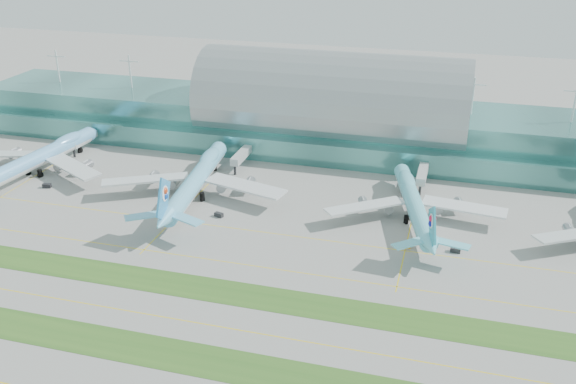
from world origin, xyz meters
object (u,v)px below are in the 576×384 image
(terminal, at_px, (332,117))
(airliner_b, at_px, (197,178))
(airliner_a, at_px, (40,157))
(airliner_c, at_px, (414,202))

(terminal, xyz_separation_m, airliner_b, (-38.10, -66.46, -7.30))
(terminal, xyz_separation_m, airliner_a, (-109.63, -62.32, -7.49))
(airliner_a, bearing_deg, airliner_b, 3.49)
(terminal, height_order, airliner_c, terminal)
(terminal, bearing_deg, airliner_c, -56.00)
(airliner_a, height_order, airliner_b, airliner_b)
(terminal, relative_size, airliner_a, 4.28)
(terminal, distance_m, airliner_a, 126.33)
(terminal, bearing_deg, airliner_a, -150.38)
(airliner_a, bearing_deg, airliner_c, 6.13)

